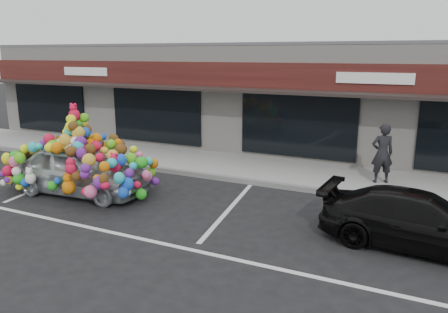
% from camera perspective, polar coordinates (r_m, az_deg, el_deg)
% --- Properties ---
extents(ground, '(90.00, 90.00, 0.00)m').
position_cam_1_polar(ground, '(12.56, -11.42, -5.14)').
color(ground, black).
rests_on(ground, ground).
extents(shop_building, '(24.00, 7.20, 4.31)m').
position_cam_1_polar(shop_building, '(19.39, 3.56, 8.12)').
color(shop_building, beige).
rests_on(shop_building, ground).
extents(sidewalk, '(26.00, 3.00, 0.15)m').
position_cam_1_polar(sidewalk, '(15.77, -2.68, -0.80)').
color(sidewalk, '#9B9B95').
rests_on(sidewalk, ground).
extents(kerb, '(26.00, 0.18, 0.16)m').
position_cam_1_polar(kerb, '(14.51, -5.50, -2.10)').
color(kerb, slate).
rests_on(kerb, ground).
extents(parking_stripe_left, '(0.73, 4.37, 0.01)m').
position_cam_1_polar(parking_stripe_left, '(14.78, -20.92, -2.94)').
color(parking_stripe_left, silver).
rests_on(parking_stripe_left, ground).
extents(parking_stripe_mid, '(0.73, 4.37, 0.01)m').
position_cam_1_polar(parking_stripe_mid, '(11.34, 0.68, -6.90)').
color(parking_stripe_mid, silver).
rests_on(parking_stripe_mid, ground).
extents(lane_line, '(14.00, 0.12, 0.01)m').
position_cam_1_polar(lane_line, '(9.72, -10.10, -10.68)').
color(lane_line, silver).
rests_on(lane_line, ground).
extents(toy_car, '(2.99, 4.52, 2.56)m').
position_cam_1_polar(toy_car, '(13.01, -18.49, -0.94)').
color(toy_car, gray).
rests_on(toy_car, ground).
extents(black_sedan, '(1.89, 4.10, 1.16)m').
position_cam_1_polar(black_sedan, '(9.87, 24.18, -7.70)').
color(black_sedan, black).
rests_on(black_sedan, ground).
extents(pedestrian_a, '(0.77, 0.66, 1.78)m').
position_cam_1_polar(pedestrian_a, '(13.71, 19.96, 0.39)').
color(pedestrian_a, black).
rests_on(pedestrian_a, sidewalk).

